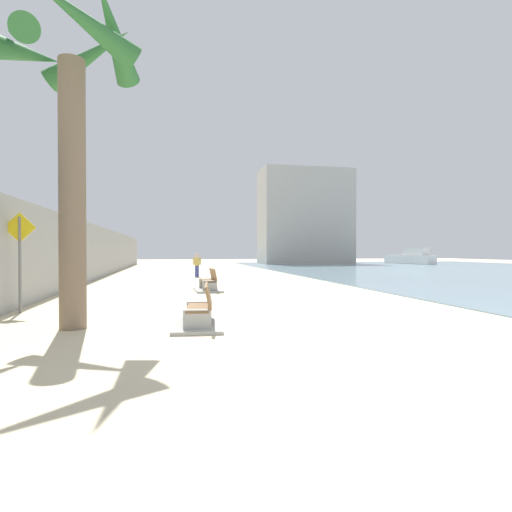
{
  "coord_description": "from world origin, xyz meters",
  "views": [
    {
      "loc": [
        -2.65,
        -7.8,
        1.75
      ],
      "look_at": [
        2.1,
        15.52,
        1.45
      ],
      "focal_mm": 29.36,
      "sensor_mm": 36.0,
      "label": 1
    }
  ],
  "objects_px": {
    "palm_tree": "(69,95)",
    "boat_nearest": "(410,258)",
    "bench_near": "(200,317)",
    "pedestrian_sign": "(20,251)",
    "bench_far": "(208,286)",
    "person_walking": "(197,264)"
  },
  "relations": [
    {
      "from": "bench_far",
      "to": "boat_nearest",
      "type": "xyz_separation_m",
      "value": [
        29.05,
        31.3,
        0.59
      ]
    },
    {
      "from": "boat_nearest",
      "to": "pedestrian_sign",
      "type": "bearing_deg",
      "value": -133.54
    },
    {
      "from": "person_walking",
      "to": "pedestrian_sign",
      "type": "distance_m",
      "value": 16.15
    },
    {
      "from": "bench_far",
      "to": "pedestrian_sign",
      "type": "distance_m",
      "value": 7.97
    },
    {
      "from": "palm_tree",
      "to": "boat_nearest",
      "type": "relative_size",
      "value": 0.96
    },
    {
      "from": "person_walking",
      "to": "pedestrian_sign",
      "type": "xyz_separation_m",
      "value": [
        -5.83,
        -15.04,
        0.87
      ]
    },
    {
      "from": "bench_near",
      "to": "pedestrian_sign",
      "type": "distance_m",
      "value": 5.94
    },
    {
      "from": "bench_far",
      "to": "person_walking",
      "type": "relative_size",
      "value": 1.39
    },
    {
      "from": "bench_near",
      "to": "person_walking",
      "type": "xyz_separation_m",
      "value": [
        1.03,
        18.19,
        0.65
      ]
    },
    {
      "from": "bench_near",
      "to": "pedestrian_sign",
      "type": "xyz_separation_m",
      "value": [
        -4.8,
        3.15,
        1.52
      ]
    },
    {
      "from": "person_walking",
      "to": "pedestrian_sign",
      "type": "bearing_deg",
      "value": -111.19
    },
    {
      "from": "palm_tree",
      "to": "bench_near",
      "type": "distance_m",
      "value": 5.74
    },
    {
      "from": "bench_far",
      "to": "boat_nearest",
      "type": "bearing_deg",
      "value": 47.13
    },
    {
      "from": "palm_tree",
      "to": "bench_near",
      "type": "height_order",
      "value": "palm_tree"
    },
    {
      "from": "palm_tree",
      "to": "boat_nearest",
      "type": "xyz_separation_m",
      "value": [
        32.85,
        39.46,
        -4.38
      ]
    },
    {
      "from": "boat_nearest",
      "to": "person_walking",
      "type": "bearing_deg",
      "value": -143.31
    },
    {
      "from": "palm_tree",
      "to": "pedestrian_sign",
      "type": "relative_size",
      "value": 2.64
    },
    {
      "from": "bench_near",
      "to": "bench_far",
      "type": "height_order",
      "value": "same"
    },
    {
      "from": "boat_nearest",
      "to": "pedestrian_sign",
      "type": "distance_m",
      "value": 50.52
    },
    {
      "from": "palm_tree",
      "to": "bench_near",
      "type": "bearing_deg",
      "value": -6.09
    },
    {
      "from": "bench_near",
      "to": "person_walking",
      "type": "relative_size",
      "value": 1.42
    },
    {
      "from": "palm_tree",
      "to": "person_walking",
      "type": "relative_size",
      "value": 4.84
    }
  ]
}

